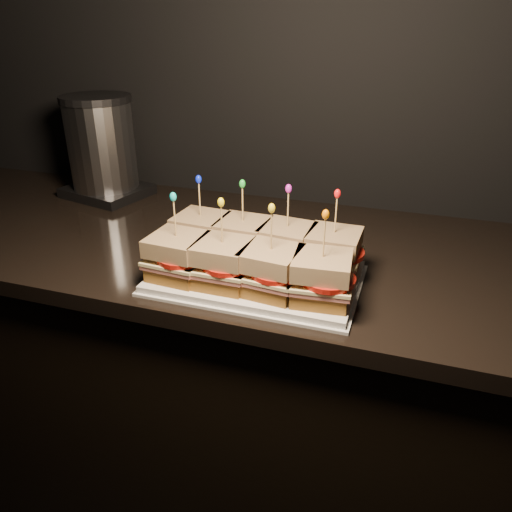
% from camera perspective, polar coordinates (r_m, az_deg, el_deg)
% --- Properties ---
extents(wall_back, '(4.00, 0.04, 2.70)m').
position_cam_1_polar(wall_back, '(1.37, -4.11, 26.99)').
color(wall_back, black).
rests_on(wall_back, ground).
extents(cabinet, '(2.47, 0.60, 0.83)m').
position_cam_1_polar(cabinet, '(1.33, 10.69, -17.91)').
color(cabinet, black).
rests_on(cabinet, ground).
extents(granite_slab, '(2.51, 0.64, 0.03)m').
position_cam_1_polar(granite_slab, '(1.08, 12.56, -1.14)').
color(granite_slab, black).
rests_on(granite_slab, cabinet).
extents(platter, '(0.38, 0.24, 0.02)m').
position_cam_1_polar(platter, '(0.95, 0.00, -2.49)').
color(platter, white).
rests_on(platter, granite_slab).
extents(platter_rim, '(0.39, 0.25, 0.01)m').
position_cam_1_polar(platter_rim, '(0.96, 0.00, -2.80)').
color(platter_rim, white).
rests_on(platter_rim, granite_slab).
extents(sandwich_0_bread_bot, '(0.10, 0.10, 0.03)m').
position_cam_1_polar(sandwich_0_bread_bot, '(1.03, -6.19, 1.08)').
color(sandwich_0_bread_bot, brown).
rests_on(sandwich_0_bread_bot, platter).
extents(sandwich_0_ham, '(0.11, 0.11, 0.01)m').
position_cam_1_polar(sandwich_0_ham, '(1.03, -6.23, 1.95)').
color(sandwich_0_ham, '#BD5F59').
rests_on(sandwich_0_ham, sandwich_0_bread_bot).
extents(sandwich_0_cheese, '(0.11, 0.11, 0.01)m').
position_cam_1_polar(sandwich_0_cheese, '(1.02, -6.25, 2.30)').
color(sandwich_0_cheese, '#F4E4A0').
rests_on(sandwich_0_cheese, sandwich_0_ham).
extents(sandwich_0_tomato, '(0.09, 0.09, 0.01)m').
position_cam_1_polar(sandwich_0_tomato, '(1.01, -5.79, 2.48)').
color(sandwich_0_tomato, red).
rests_on(sandwich_0_tomato, sandwich_0_cheese).
extents(sandwich_0_bread_top, '(0.10, 0.10, 0.03)m').
position_cam_1_polar(sandwich_0_bread_top, '(1.01, -6.33, 3.77)').
color(sandwich_0_bread_top, '#51270D').
rests_on(sandwich_0_bread_top, sandwich_0_tomato).
extents(sandwich_0_pick, '(0.00, 0.00, 0.09)m').
position_cam_1_polar(sandwich_0_pick, '(1.00, -6.46, 6.24)').
color(sandwich_0_pick, tan).
rests_on(sandwich_0_pick, sandwich_0_bread_top).
extents(sandwich_0_frill, '(0.01, 0.01, 0.02)m').
position_cam_1_polar(sandwich_0_frill, '(0.98, -6.59, 8.71)').
color(sandwich_0_frill, '#0C21E4').
rests_on(sandwich_0_frill, sandwich_0_pick).
extents(sandwich_1_bread_bot, '(0.10, 0.10, 0.03)m').
position_cam_1_polar(sandwich_1_bread_bot, '(1.00, -1.48, 0.41)').
color(sandwich_1_bread_bot, brown).
rests_on(sandwich_1_bread_bot, platter).
extents(sandwich_1_ham, '(0.11, 0.10, 0.01)m').
position_cam_1_polar(sandwich_1_ham, '(0.99, -1.49, 1.29)').
color(sandwich_1_ham, '#BD5F59').
rests_on(sandwich_1_ham, sandwich_1_bread_bot).
extents(sandwich_1_cheese, '(0.11, 0.11, 0.01)m').
position_cam_1_polar(sandwich_1_cheese, '(0.99, -1.49, 1.66)').
color(sandwich_1_cheese, '#F4E4A0').
rests_on(sandwich_1_cheese, sandwich_1_ham).
extents(sandwich_1_tomato, '(0.09, 0.09, 0.01)m').
position_cam_1_polar(sandwich_1_tomato, '(0.98, -0.95, 1.83)').
color(sandwich_1_tomato, red).
rests_on(sandwich_1_tomato, sandwich_1_cheese).
extents(sandwich_1_bread_top, '(0.10, 0.10, 0.03)m').
position_cam_1_polar(sandwich_1_bread_top, '(0.98, -1.51, 3.17)').
color(sandwich_1_bread_top, '#51270D').
rests_on(sandwich_1_bread_top, sandwich_1_tomato).
extents(sandwich_1_pick, '(0.00, 0.00, 0.09)m').
position_cam_1_polar(sandwich_1_pick, '(0.96, -1.54, 5.70)').
color(sandwich_1_pick, tan).
rests_on(sandwich_1_pick, sandwich_1_bread_top).
extents(sandwich_1_frill, '(0.01, 0.01, 0.02)m').
position_cam_1_polar(sandwich_1_frill, '(0.95, -1.58, 8.25)').
color(sandwich_1_frill, green).
rests_on(sandwich_1_frill, sandwich_1_pick).
extents(sandwich_2_bread_bot, '(0.10, 0.10, 0.03)m').
position_cam_1_polar(sandwich_2_bread_bot, '(0.98, 3.50, -0.31)').
color(sandwich_2_bread_bot, brown).
rests_on(sandwich_2_bread_bot, platter).
extents(sandwich_2_ham, '(0.11, 0.11, 0.01)m').
position_cam_1_polar(sandwich_2_ham, '(0.97, 3.53, 0.59)').
color(sandwich_2_ham, '#BD5F59').
rests_on(sandwich_2_ham, sandwich_2_bread_bot).
extents(sandwich_2_cheese, '(0.12, 0.11, 0.01)m').
position_cam_1_polar(sandwich_2_cheese, '(0.97, 3.54, 0.96)').
color(sandwich_2_cheese, '#F4E4A0').
rests_on(sandwich_2_cheese, sandwich_2_ham).
extents(sandwich_2_tomato, '(0.09, 0.09, 0.01)m').
position_cam_1_polar(sandwich_2_tomato, '(0.96, 4.15, 1.13)').
color(sandwich_2_tomato, red).
rests_on(sandwich_2_tomato, sandwich_2_cheese).
extents(sandwich_2_bread_top, '(0.11, 0.11, 0.03)m').
position_cam_1_polar(sandwich_2_bread_top, '(0.96, 3.59, 2.50)').
color(sandwich_2_bread_top, '#51270D').
rests_on(sandwich_2_bread_top, sandwich_2_tomato).
extents(sandwich_2_pick, '(0.00, 0.00, 0.09)m').
position_cam_1_polar(sandwich_2_pick, '(0.94, 3.66, 5.09)').
color(sandwich_2_pick, tan).
rests_on(sandwich_2_pick, sandwich_2_bread_top).
extents(sandwich_2_frill, '(0.01, 0.01, 0.02)m').
position_cam_1_polar(sandwich_2_frill, '(0.92, 3.74, 7.70)').
color(sandwich_2_frill, '#C51EB9').
rests_on(sandwich_2_frill, sandwich_2_pick).
extents(sandwich_3_bread_bot, '(0.10, 0.10, 0.03)m').
position_cam_1_polar(sandwich_3_bread_bot, '(0.96, 8.69, -1.06)').
color(sandwich_3_bread_bot, brown).
rests_on(sandwich_3_bread_bot, platter).
extents(sandwich_3_ham, '(0.11, 0.10, 0.01)m').
position_cam_1_polar(sandwich_3_ham, '(0.95, 8.76, -0.15)').
color(sandwich_3_ham, '#BD5F59').
rests_on(sandwich_3_ham, sandwich_3_bread_bot).
extents(sandwich_3_cheese, '(0.11, 0.10, 0.01)m').
position_cam_1_polar(sandwich_3_cheese, '(0.95, 8.78, 0.23)').
color(sandwich_3_cheese, '#F4E4A0').
rests_on(sandwich_3_cheese, sandwich_3_ham).
extents(sandwich_3_tomato, '(0.09, 0.09, 0.01)m').
position_cam_1_polar(sandwich_3_tomato, '(0.94, 9.47, 0.39)').
color(sandwich_3_tomato, red).
rests_on(sandwich_3_tomato, sandwich_3_cheese).
extents(sandwich_3_bread_top, '(0.10, 0.10, 0.03)m').
position_cam_1_polar(sandwich_3_bread_top, '(0.94, 8.90, 1.79)').
color(sandwich_3_bread_top, '#51270D').
rests_on(sandwich_3_bread_top, sandwich_3_tomato).
extents(sandwich_3_pick, '(0.00, 0.00, 0.09)m').
position_cam_1_polar(sandwich_3_pick, '(0.92, 9.10, 4.41)').
color(sandwich_3_pick, tan).
rests_on(sandwich_3_pick, sandwich_3_bread_top).
extents(sandwich_3_frill, '(0.01, 0.01, 0.02)m').
position_cam_1_polar(sandwich_3_frill, '(0.91, 9.29, 7.06)').
color(sandwich_3_frill, red).
rests_on(sandwich_3_frill, sandwich_3_pick).
extents(sandwich_4_bread_bot, '(0.10, 0.10, 0.03)m').
position_cam_1_polar(sandwich_4_bread_bot, '(0.95, -8.83, -1.53)').
color(sandwich_4_bread_bot, brown).
rests_on(sandwich_4_bread_bot, platter).
extents(sandwich_4_ham, '(0.11, 0.11, 0.01)m').
position_cam_1_polar(sandwich_4_ham, '(0.94, -8.90, -0.61)').
color(sandwich_4_ham, '#BD5F59').
rests_on(sandwich_4_ham, sandwich_4_bread_bot).
extents(sandwich_4_cheese, '(0.11, 0.11, 0.01)m').
position_cam_1_polar(sandwich_4_cheese, '(0.94, -8.93, -0.23)').
color(sandwich_4_cheese, '#F4E4A0').
rests_on(sandwich_4_cheese, sandwich_4_ham).
extents(sandwich_4_tomato, '(0.09, 0.09, 0.01)m').
position_cam_1_polar(sandwich_4_tomato, '(0.92, -8.46, -0.07)').
color(sandwich_4_tomato, red).
rests_on(sandwich_4_tomato, sandwich_4_cheese).
extents(sandwich_4_bread_top, '(0.10, 0.10, 0.03)m').
position_cam_1_polar(sandwich_4_bread_top, '(0.92, -9.05, 1.35)').
color(sandwich_4_bread_top, '#51270D').
rests_on(sandwich_4_bread_top, sandwich_4_tomato).
extents(sandwich_4_pick, '(0.00, 0.00, 0.09)m').
position_cam_1_polar(sandwich_4_pick, '(0.91, -9.25, 4.01)').
color(sandwich_4_pick, tan).
rests_on(sandwich_4_pick, sandwich_4_bread_top).
extents(sandwich_4_frill, '(0.01, 0.01, 0.02)m').
position_cam_1_polar(sandwich_4_frill, '(0.89, -9.46, 6.70)').
color(sandwich_4_frill, '#0EBDBA').
rests_on(sandwich_4_frill, sandwich_4_pick).
extents(sandwich_5_bread_bot, '(0.09, 0.09, 0.03)m').
position_cam_1_polar(sandwich_5_bread_bot, '(0.91, -3.76, -2.37)').
color(sandwich_5_bread_bot, brown).
rests_on(sandwich_5_bread_bot, platter).
extents(sandwich_5_ham, '(0.10, 0.10, 0.01)m').
position_cam_1_polar(sandwich_5_ham, '(0.90, -3.79, -1.42)').
color(sandwich_5_ham, '#BD5F59').
rests_on(sandwich_5_ham, sandwich_5_bread_bot).
extents(sandwich_5_cheese, '(0.11, 0.10, 0.01)m').
position_cam_1_polar(sandwich_5_cheese, '(0.90, -3.80, -1.03)').
color(sandwich_5_cheese, '#F4E4A0').
rests_on(sandwich_5_cheese, sandwich_5_ham).
extents(sandwich_5_tomato, '(0.09, 0.09, 0.01)m').
position_cam_1_polar(sandwich_5_tomato, '(0.89, -3.24, -0.87)').
color(sandwich_5_tomato, red).
rests_on(sandwich_5_tomato, sandwich_5_cheese).
extents(sandwich_5_bread_top, '(0.10, 0.10, 0.03)m').
position_cam_1_polar(sandwich_5_bread_top, '(0.89, -3.85, 0.60)').
color(sandwich_5_bread_top, '#51270D').
rests_on(sandwich_5_bread_top, sandwich_5_tomato).
extents(sandwich_5_pick, '(0.00, 0.00, 0.09)m').
position_cam_1_polar(sandwich_5_pick, '(0.87, -3.94, 3.36)').
color(sandwich_5_pick, tan).
rests_on(sandwich_5_pick, sandwich_5_bread_top).
extents(sandwich_5_frill, '(0.01, 0.01, 0.02)m').
position_cam_1_polar(sandwich_5_frill, '(0.85, -4.03, 6.14)').
color(sandwich_5_frill, yellow).
rests_on(sandwich_5_frill, sandwich_5_pick).
extents(sandwich_6_bread_bot, '(0.10, 0.10, 0.03)m').
position_cam_1_polar(sandwich_6_bread_bot, '(0.89, 1.67, -3.25)').
color(sandwich_6_bread_bot, brown).
rests_on(sandwich_6_bread_bot, platter).
extents(sandwich_6_ham, '(0.11, 0.11, 0.01)m').
position_cam_1_polar(sandwich_6_ham, '(0.88, 1.69, -2.28)').
color(sandwich_6_ham, '#BD5F59').
rests_on(sandwich_6_ham, sandwich_6_bread_bot).
extents(sandwich_6_cheese, '(0.12, 0.11, 0.01)m').
position_cam_1_polar(sandwich_6_cheese, '(0.87, 1.69, -1.87)').
color(sandwich_6_cheese, '#F4E4A0').
rests_on(sandwich_6_cheese, sandwich_6_ham).
extents(sandwich_6_tomato, '(0.09, 0.09, 0.01)m').
position_cam_1_polar(sandwich_6_tomato, '(0.86, 2.35, -1.73)').
color(sandwich_6_tomato, red).
rests_on(sandwich_6_tomato, sandwich_6_cheese).
extents(sandwich_6_bread_top, '(0.11, 0.11, 0.03)m').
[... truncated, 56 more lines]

